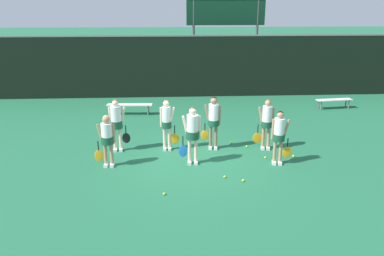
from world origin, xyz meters
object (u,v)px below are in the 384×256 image
object	(u,v)px
player_3	(117,121)
player_5	(213,118)
tennis_ball_2	(225,177)
player_0	(107,136)
tennis_ball_0	(231,143)
tennis_ball_6	(265,157)
bench_courtside	(130,106)
player_2	(279,133)
tennis_ball_4	(293,156)
tennis_ball_1	(164,194)
player_6	(267,120)
tennis_ball_3	(247,146)
scoreboard	(226,15)
bench_far	(334,101)
tennis_ball_5	(243,180)
player_4	(167,121)
player_1	(192,130)

from	to	relation	value
player_3	player_5	world-z (taller)	player_5
tennis_ball_2	player_0	bearing A→B (deg)	163.27
tennis_ball_0	tennis_ball_6	bearing A→B (deg)	-57.36
bench_courtside	tennis_ball_2	bearing A→B (deg)	-60.40
player_3	player_2	bearing A→B (deg)	-16.78
player_2	tennis_ball_4	bearing A→B (deg)	43.94
bench_courtside	tennis_ball_1	distance (m)	7.65
player_5	player_6	size ratio (longest dim) A/B	1.05
player_0	tennis_ball_4	distance (m)	5.89
player_5	tennis_ball_2	xyz separation A→B (m)	(0.09, -2.26, -1.05)
tennis_ball_3	tennis_ball_6	world-z (taller)	tennis_ball_3
scoreboard	bench_far	distance (m)	7.30
tennis_ball_3	tennis_ball_4	xyz separation A→B (m)	(1.33, -0.94, 0.00)
tennis_ball_0	tennis_ball_5	world-z (taller)	tennis_ball_5
scoreboard	tennis_ball_5	xyz separation A→B (m)	(-1.08, -11.62, -4.05)
scoreboard	player_2	size ratio (longest dim) A/B	3.10
player_4	tennis_ball_6	xyz separation A→B (m)	(3.12, -0.94, -0.97)
tennis_ball_3	bench_far	bearing A→B (deg)	43.13
tennis_ball_3	player_0	bearing A→B (deg)	-163.95
player_0	player_1	bearing A→B (deg)	3.50
tennis_ball_3	player_2	bearing A→B (deg)	-65.16
player_4	player_3	bearing A→B (deg)	178.67
tennis_ball_5	tennis_ball_6	distance (m)	1.88
tennis_ball_1	tennis_ball_4	world-z (taller)	same
player_0	tennis_ball_4	bearing A→B (deg)	6.01
tennis_ball_4	player_0	bearing A→B (deg)	-176.51
tennis_ball_4	tennis_ball_5	size ratio (longest dim) A/B	1.00
tennis_ball_2	tennis_ball_4	xyz separation A→B (m)	(2.42, 1.37, 0.00)
bench_courtside	player_2	distance (m)	7.62
tennis_ball_0	tennis_ball_6	xyz separation A→B (m)	(0.89, -1.38, -0.00)
player_2	player_1	bearing A→B (deg)	-175.53
player_2	player_6	distance (m)	1.25
scoreboard	player_6	size ratio (longest dim) A/B	3.04
player_5	tennis_ball_5	size ratio (longest dim) A/B	25.35
player_2	tennis_ball_6	distance (m)	1.08
player_4	player_0	bearing A→B (deg)	-145.99
player_5	tennis_ball_0	world-z (taller)	player_5
player_3	player_6	xyz separation A→B (m)	(4.95, -0.13, -0.03)
tennis_ball_4	tennis_ball_6	world-z (taller)	tennis_ball_4
scoreboard	player_3	xyz separation A→B (m)	(-4.82, -9.09, -3.04)
player_3	tennis_ball_1	xyz separation A→B (m)	(1.57, -3.17, -1.01)
player_3	player_4	size ratio (longest dim) A/B	1.02
player_1	tennis_ball_5	size ratio (longest dim) A/B	25.19
scoreboard	bench_courtside	bearing A→B (deg)	-135.43
tennis_ball_1	bench_far	bearing A→B (deg)	45.39
tennis_ball_6	tennis_ball_1	bearing A→B (deg)	-145.08
tennis_ball_0	tennis_ball_2	xyz separation A→B (m)	(-0.61, -2.70, 0.00)
bench_far	player_0	world-z (taller)	player_0
bench_far	tennis_ball_3	size ratio (longest dim) A/B	24.81
player_5	tennis_ball_0	bearing A→B (deg)	40.89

